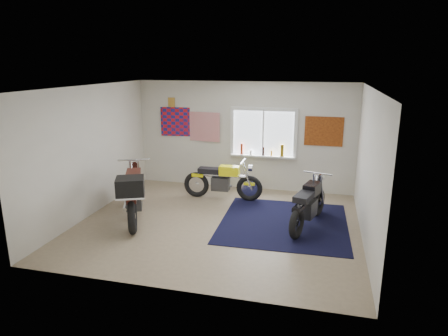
% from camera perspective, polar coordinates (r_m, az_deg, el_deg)
% --- Properties ---
extents(ground, '(5.50, 5.50, 0.00)m').
position_cam_1_polar(ground, '(8.11, -0.83, -7.94)').
color(ground, '#9E896B').
rests_on(ground, ground).
extents(room_shell, '(5.50, 5.50, 5.50)m').
position_cam_1_polar(room_shell, '(7.63, -0.88, 3.50)').
color(room_shell, white).
rests_on(room_shell, ground).
extents(navy_rug, '(2.57, 2.67, 0.01)m').
position_cam_1_polar(navy_rug, '(8.22, 8.52, -7.73)').
color(navy_rug, black).
rests_on(navy_rug, ground).
extents(window_assembly, '(1.66, 0.17, 1.26)m').
position_cam_1_polar(window_assembly, '(9.95, 5.62, 4.53)').
color(window_assembly, white).
rests_on(window_assembly, room_shell).
extents(oil_bottles, '(1.09, 0.09, 0.30)m').
position_cam_1_polar(oil_bottles, '(9.94, 5.95, 2.50)').
color(oil_bottles, maroon).
rests_on(oil_bottles, window_assembly).
extents(flag_display, '(1.60, 0.10, 1.17)m').
position_cam_1_polar(flag_display, '(10.48, -7.51, 9.30)').
color(flag_display, red).
rests_on(flag_display, room_shell).
extents(triumph_poster, '(0.90, 0.03, 0.70)m').
position_cam_1_polar(triumph_poster, '(9.83, 14.07, 5.09)').
color(triumph_poster, '#A54C14').
rests_on(triumph_poster, room_shell).
extents(yellow_triumph, '(1.90, 0.57, 0.96)m').
position_cam_1_polar(yellow_triumph, '(9.41, -0.26, -1.95)').
color(yellow_triumph, black).
rests_on(yellow_triumph, ground).
extents(black_chrome_bike, '(0.74, 1.89, 0.99)m').
position_cam_1_polar(black_chrome_bike, '(8.01, 11.97, -5.24)').
color(black_chrome_bike, black).
rests_on(black_chrome_bike, navy_rug).
extents(maroon_tourer, '(1.21, 2.17, 1.14)m').
position_cam_1_polar(maroon_tourer, '(8.21, -12.83, -3.61)').
color(maroon_tourer, black).
rests_on(maroon_tourer, ground).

